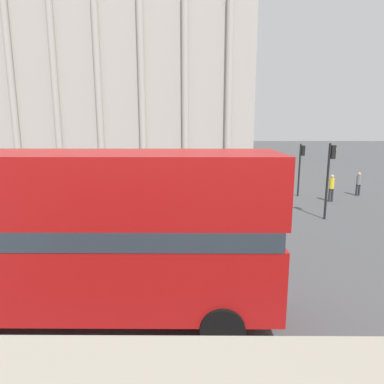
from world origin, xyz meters
TOP-DOWN VIEW (x-y plane):
  - double_decker_bus at (-4.08, 6.05)m, footprint 10.90×2.62m
  - plaza_building_left at (-10.47, 52.79)m, footprint 36.50×16.26m
  - traffic_light_near at (0.75, 9.81)m, footprint 0.42×0.24m
  - traffic_light_mid at (6.36, 15.64)m, footprint 0.42×0.24m
  - traffic_light_far at (6.71, 21.57)m, footprint 0.42×0.24m
  - pedestrian_yellow at (8.24, 19.83)m, footprint 0.32×0.32m
  - pedestrian_white at (-2.08, 28.93)m, footprint 0.32×0.32m
  - pedestrian_red at (-6.52, 18.19)m, footprint 0.32×0.32m
  - pedestrian_grey at (10.89, 21.73)m, footprint 0.32×0.32m

SIDE VIEW (x-z plane):
  - pedestrian_red at x=-6.52m, z-range 0.11..1.70m
  - pedestrian_grey at x=10.89m, z-range 0.12..1.77m
  - pedestrian_yellow at x=8.24m, z-range 0.14..1.91m
  - pedestrian_white at x=-2.08m, z-range 0.14..1.92m
  - traffic_light_far at x=6.71m, z-range 0.56..4.19m
  - double_decker_bus at x=-4.08m, z-range 0.24..4.56m
  - traffic_light_near at x=0.75m, z-range 0.58..4.35m
  - traffic_light_mid at x=6.36m, z-range 0.60..4.61m
  - plaza_building_left at x=-10.47m, z-range 0.00..25.14m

